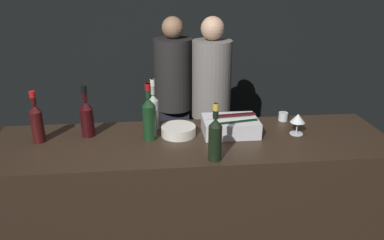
% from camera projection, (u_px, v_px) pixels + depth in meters
% --- Properties ---
extents(wall_back_chalkboard, '(6.40, 0.06, 2.80)m').
position_uv_depth(wall_back_chalkboard, '(173.00, 33.00, 4.33)').
color(wall_back_chalkboard, black).
rests_on(wall_back_chalkboard, ground_plane).
extents(bar_counter, '(2.47, 0.69, 1.10)m').
position_uv_depth(bar_counter, '(193.00, 214.00, 2.51)').
color(bar_counter, '#2D2116').
rests_on(bar_counter, ground_plane).
extents(ice_bin_with_bottles, '(0.35, 0.25, 0.11)m').
position_uv_depth(ice_bin_with_bottles, '(231.00, 125.00, 2.39)').
color(ice_bin_with_bottles, silver).
rests_on(ice_bin_with_bottles, bar_counter).
extents(bowl_white, '(0.22, 0.22, 0.06)m').
position_uv_depth(bowl_white, '(178.00, 130.00, 2.37)').
color(bowl_white, silver).
rests_on(bowl_white, bar_counter).
extents(wine_glass, '(0.09, 0.09, 0.14)m').
position_uv_depth(wine_glass, '(298.00, 119.00, 2.36)').
color(wine_glass, silver).
rests_on(wine_glass, bar_counter).
extents(candle_votive, '(0.06, 0.06, 0.06)m').
position_uv_depth(candle_votive, '(283.00, 116.00, 2.60)').
color(candle_votive, silver).
rests_on(candle_votive, bar_counter).
extents(red_wine_bottle_tall, '(0.07, 0.07, 0.32)m').
position_uv_depth(red_wine_bottle_tall, '(37.00, 121.00, 2.24)').
color(red_wine_bottle_tall, '#380F0F').
rests_on(red_wine_bottle_tall, bar_counter).
extents(red_wine_bottle_burgundy, '(0.08, 0.08, 0.36)m').
position_uv_depth(red_wine_bottle_burgundy, '(149.00, 117.00, 2.28)').
color(red_wine_bottle_burgundy, '#143319').
rests_on(red_wine_bottle_burgundy, bar_counter).
extents(white_wine_bottle, '(0.07, 0.07, 0.34)m').
position_uv_depth(white_wine_bottle, '(153.00, 109.00, 2.43)').
color(white_wine_bottle, '#9EA899').
rests_on(white_wine_bottle, bar_counter).
extents(champagne_bottle, '(0.07, 0.07, 0.33)m').
position_uv_depth(champagne_bottle, '(215.00, 137.00, 2.02)').
color(champagne_bottle, black).
rests_on(champagne_bottle, bar_counter).
extents(red_wine_bottle_black_foil, '(0.08, 0.08, 0.33)m').
position_uv_depth(red_wine_bottle_black_foil, '(87.00, 116.00, 2.32)').
color(red_wine_bottle_black_foil, black).
rests_on(red_wine_bottle_black_foil, bar_counter).
extents(person_in_hoodie, '(0.36, 0.36, 1.71)m').
position_uv_depth(person_in_hoodie, '(211.00, 99.00, 3.52)').
color(person_in_hoodie, black).
rests_on(person_in_hoodie, ground_plane).
extents(person_blond_tee, '(0.39, 0.39, 1.67)m').
position_uv_depth(person_blond_tee, '(174.00, 92.00, 3.80)').
color(person_blond_tee, black).
rests_on(person_blond_tee, ground_plane).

